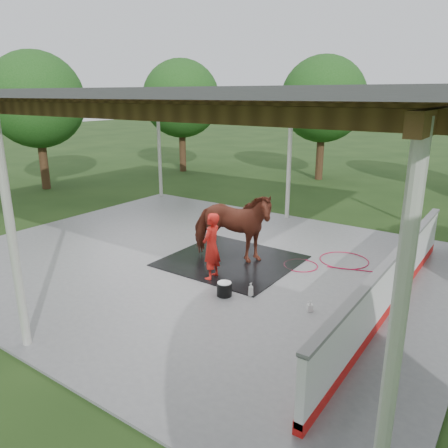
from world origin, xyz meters
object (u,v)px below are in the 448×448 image
Objects in this scene: dasher_board at (392,283)px; handler at (211,246)px; horse at (231,226)px; wash_bucket at (224,289)px.

handler is (-3.68, -0.78, 0.22)m from dasher_board.
handler is at bearing -168.09° from dasher_board.
horse is 6.64× the size of wash_bucket.
handler reaches higher than wash_bucket.
wash_bucket is (-2.95, -1.33, -0.39)m from dasher_board.
dasher_board is 3.94m from horse.
horse is 1.15m from handler.
handler is 4.85× the size of wash_bucket.
wash_bucket is (0.74, -0.55, -0.61)m from handler.
horse reaches higher than handler.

